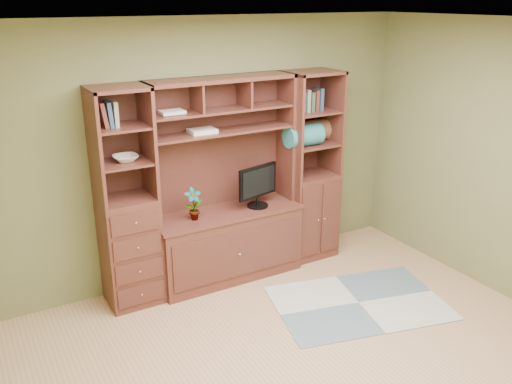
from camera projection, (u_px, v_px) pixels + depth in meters
room at (328, 218)px, 3.78m from camera, size 4.60×4.10×2.64m
center_hutch at (227, 184)px, 5.33m from camera, size 1.54×0.53×2.05m
left_tower at (126, 200)px, 4.90m from camera, size 0.50×0.45×2.05m
right_tower at (310, 167)px, 5.84m from camera, size 0.55×0.45×2.05m
rug at (359, 303)px, 5.17m from camera, size 1.79×1.40×0.01m
monitor at (258, 179)px, 5.46m from camera, size 0.53×0.33×0.60m
orchid at (194, 204)px, 5.17m from camera, size 0.17×0.11×0.32m
magazines at (202, 131)px, 5.13m from camera, size 0.25×0.18×0.04m
bowl at (126, 158)px, 4.78m from camera, size 0.22×0.22×0.05m
blanket_teal at (304, 135)px, 5.61m from camera, size 0.39×0.23×0.23m
blanket_red at (311, 131)px, 5.81m from camera, size 0.40×0.22×0.22m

